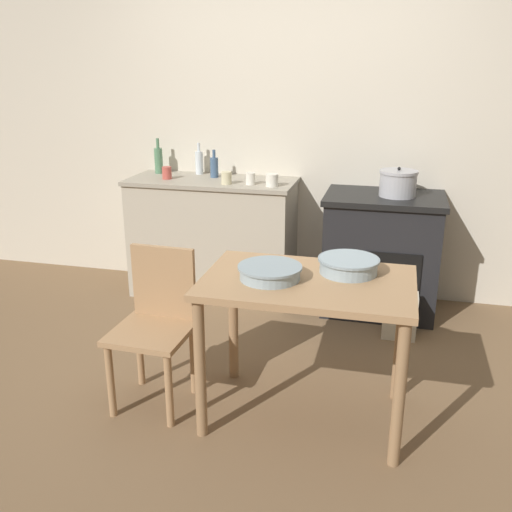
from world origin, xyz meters
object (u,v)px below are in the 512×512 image
at_px(bottle_far_left, 159,160).
at_px(work_table, 307,303).
at_px(bottle_left, 199,162).
at_px(stove, 381,253).
at_px(cup_center_left, 272,180).
at_px(mixing_bowl_large, 349,265).
at_px(mixing_bowl_small, 270,271).
at_px(cup_center_right, 226,178).
at_px(chair, 156,322).
at_px(stock_pot, 398,183).
at_px(bottle_mid_left, 214,167).
at_px(cup_center, 167,173).
at_px(flour_sack, 400,315).
at_px(cup_mid_right, 250,179).

bearing_deg(bottle_far_left, work_table, -48.23).
bearing_deg(bottle_left, stove, -7.94).
bearing_deg(cup_center_left, mixing_bowl_large, -61.60).
bearing_deg(mixing_bowl_small, cup_center_right, 114.55).
bearing_deg(bottle_far_left, chair, -68.16).
height_order(work_table, chair, chair).
relative_size(chair, mixing_bowl_large, 2.75).
relative_size(stock_pot, cup_center_left, 2.93).
bearing_deg(mixing_bowl_small, bottle_left, 119.16).
xyz_separation_m(mixing_bowl_small, cup_center_left, (-0.30, 1.41, 0.16)).
bearing_deg(cup_center_right, stock_pot, 4.92).
bearing_deg(chair, stock_pot, 53.43).
height_order(stove, bottle_left, bottle_left).
relative_size(stock_pot, bottle_left, 1.07).
xyz_separation_m(stove, chair, (-1.12, -1.52, 0.02)).
bearing_deg(bottle_mid_left, stove, -4.52).
bearing_deg(bottle_left, bottle_far_left, -172.47).
bearing_deg(cup_center_right, bottle_left, 134.91).
relative_size(chair, cup_center_left, 9.33).
bearing_deg(stock_pot, cup_center, -178.97).
height_order(flour_sack, cup_center_right, cup_center_right).
height_order(work_table, bottle_left, bottle_left).
xyz_separation_m(bottle_far_left, cup_center_right, (0.65, -0.28, -0.06)).
xyz_separation_m(stove, bottle_mid_left, (-1.31, 0.10, 0.57)).
relative_size(stock_pot, bottle_far_left, 0.96).
bearing_deg(mixing_bowl_small, bottle_mid_left, 116.37).
height_order(stove, chair, stove).
relative_size(stove, stock_pot, 3.30).
bearing_deg(cup_center_left, stove, 8.54).
xyz_separation_m(chair, bottle_far_left, (-0.67, 1.68, 0.57)).
distance_m(mixing_bowl_small, bottle_far_left, 2.14).
relative_size(work_table, bottle_far_left, 3.72).
bearing_deg(mixing_bowl_large, cup_center, 139.01).
relative_size(chair, cup_center_right, 9.31).
bearing_deg(stove, flour_sack, -69.74).
relative_size(mixing_bowl_large, cup_center, 3.30).
bearing_deg(cup_mid_right, chair, -96.17).
xyz_separation_m(chair, cup_center_right, (-0.02, 1.40, 0.51)).
xyz_separation_m(stock_pot, mixing_bowl_small, (-0.58, -1.52, -0.16)).
xyz_separation_m(stock_pot, cup_center, (-1.72, -0.03, 0.00)).
bearing_deg(cup_center, stove, 1.61).
bearing_deg(mixing_bowl_large, cup_mid_right, 123.49).
bearing_deg(cup_center, chair, -70.57).
height_order(flour_sack, cup_mid_right, cup_mid_right).
bearing_deg(cup_mid_right, work_table, -65.01).
distance_m(stove, flour_sack, 0.55).
distance_m(stock_pot, bottle_far_left, 1.88).
relative_size(flour_sack, cup_center, 3.34).
relative_size(mixing_bowl_large, cup_center_right, 3.39).
xyz_separation_m(bottle_mid_left, cup_center, (-0.33, -0.15, -0.04)).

